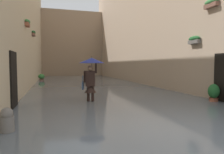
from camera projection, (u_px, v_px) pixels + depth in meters
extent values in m
plane|color=slate|center=(88.00, 87.00, 16.06)|extent=(60.00, 60.00, 0.00)
cube|color=slate|center=(88.00, 85.00, 16.05)|extent=(8.86, 29.89, 0.21)
cube|color=tan|center=(146.00, 4.00, 17.03)|extent=(1.80, 27.89, 13.52)
cube|color=#66605B|center=(194.00, 42.00, 9.83)|extent=(0.20, 0.70, 0.18)
ellipsoid|color=#23602D|center=(194.00, 39.00, 9.82)|extent=(0.28, 0.76, 0.24)
cube|color=brown|center=(211.00, 5.00, 8.73)|extent=(0.20, 0.70, 0.18)
ellipsoid|color=#428947|center=(211.00, 2.00, 8.72)|extent=(0.28, 0.76, 0.24)
cube|color=beige|center=(18.00, 2.00, 14.30)|extent=(1.80, 27.89, 12.25)
cube|color=black|center=(14.00, 82.00, 7.25)|extent=(0.08, 1.10, 2.20)
cube|color=brown|center=(34.00, 35.00, 14.52)|extent=(0.20, 0.70, 0.18)
ellipsoid|color=#23602D|center=(33.00, 32.00, 14.51)|extent=(0.28, 0.76, 0.24)
cube|color=#9E563D|center=(27.00, 25.00, 10.95)|extent=(0.20, 0.70, 0.18)
ellipsoid|color=#428947|center=(27.00, 22.00, 10.94)|extent=(0.28, 0.76, 0.24)
cube|color=gray|center=(72.00, 45.00, 28.09)|extent=(11.66, 1.80, 8.97)
cube|color=#2D2319|center=(88.00, 105.00, 8.45)|extent=(0.17, 0.26, 0.10)
cylinder|color=black|center=(88.00, 95.00, 8.42)|extent=(0.15, 0.15, 0.75)
cube|color=#2D2319|center=(93.00, 105.00, 8.45)|extent=(0.17, 0.26, 0.10)
cylinder|color=black|center=(93.00, 95.00, 8.42)|extent=(0.15, 0.15, 0.75)
cube|color=black|center=(90.00, 78.00, 8.38)|extent=(0.43, 0.31, 0.63)
cone|color=black|center=(90.00, 89.00, 8.41)|extent=(0.62, 0.62, 0.28)
sphere|color=#8C664C|center=(90.00, 68.00, 8.35)|extent=(0.23, 0.23, 0.23)
cylinder|color=black|center=(96.00, 68.00, 8.35)|extent=(0.10, 0.10, 0.44)
cylinder|color=black|center=(85.00, 77.00, 8.37)|extent=(0.10, 0.10, 0.48)
cylinder|color=black|center=(92.00, 66.00, 8.35)|extent=(0.02, 0.02, 0.42)
cone|color=navy|center=(92.00, 60.00, 8.33)|extent=(1.08, 1.08, 0.22)
cylinder|color=black|center=(92.00, 57.00, 8.33)|extent=(0.01, 0.01, 0.08)
cube|color=#334766|center=(83.00, 86.00, 8.37)|extent=(0.13, 0.29, 0.32)
torus|color=#334766|center=(83.00, 79.00, 8.36)|extent=(0.10, 0.29, 0.30)
cylinder|color=#9E563D|center=(213.00, 102.00, 8.44)|extent=(0.34, 0.34, 0.34)
torus|color=brown|center=(214.00, 98.00, 8.42)|extent=(0.38, 0.38, 0.04)
ellipsoid|color=#23602D|center=(214.00, 91.00, 8.41)|extent=(0.46, 0.46, 0.59)
cylinder|color=brown|center=(42.00, 81.00, 19.62)|extent=(0.39, 0.39, 0.35)
torus|color=brown|center=(42.00, 79.00, 19.61)|extent=(0.43, 0.43, 0.04)
ellipsoid|color=#387F3D|center=(41.00, 76.00, 19.60)|extent=(0.59, 0.59, 0.47)
cylinder|color=slate|center=(7.00, 129.00, 4.60)|extent=(0.31, 0.31, 0.57)
sphere|color=slate|center=(7.00, 114.00, 4.58)|extent=(0.27, 0.27, 0.27)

